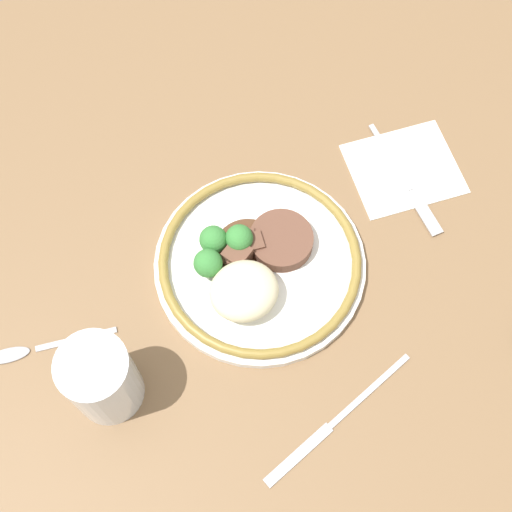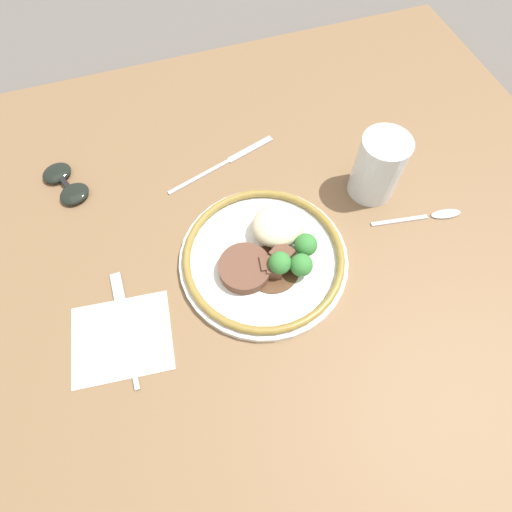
% 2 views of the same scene
% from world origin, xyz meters
% --- Properties ---
extents(ground_plane, '(8.00, 8.00, 0.00)m').
position_xyz_m(ground_plane, '(0.00, 0.00, 0.00)').
color(ground_plane, '#5B5651').
extents(dining_table, '(1.17, 1.07, 0.04)m').
position_xyz_m(dining_table, '(0.00, 0.00, 0.02)').
color(dining_table, brown).
rests_on(dining_table, ground).
extents(napkin, '(0.15, 0.13, 0.00)m').
position_xyz_m(napkin, '(-0.24, -0.04, 0.05)').
color(napkin, white).
rests_on(napkin, dining_table).
extents(plate, '(0.26, 0.26, 0.06)m').
position_xyz_m(plate, '(-0.00, 0.01, 0.06)').
color(plate, white).
rests_on(plate, dining_table).
extents(juice_glass, '(0.08, 0.08, 0.11)m').
position_xyz_m(juice_glass, '(0.21, 0.09, 0.09)').
color(juice_glass, yellow).
rests_on(juice_glass, dining_table).
extents(fork, '(0.02, 0.18, 0.00)m').
position_xyz_m(fork, '(-0.23, -0.01, 0.05)').
color(fork, '#ADADB2').
rests_on(fork, napkin).
extents(knife, '(0.21, 0.07, 0.00)m').
position_xyz_m(knife, '(-0.01, 0.22, 0.05)').
color(knife, '#ADADB2').
rests_on(knife, dining_table).
extents(spoon, '(0.15, 0.04, 0.01)m').
position_xyz_m(spoon, '(0.29, 0.00, 0.05)').
color(spoon, '#ADADB2').
rests_on(spoon, dining_table).
extents(sunglasses, '(0.09, 0.11, 0.02)m').
position_xyz_m(sunglasses, '(-0.28, 0.26, 0.05)').
color(sunglasses, black).
rests_on(sunglasses, dining_table).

